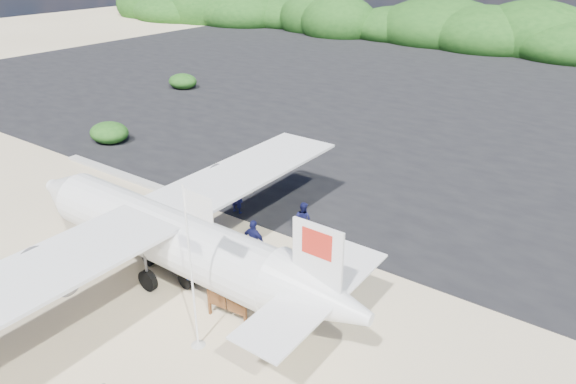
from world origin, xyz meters
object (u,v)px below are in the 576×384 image
crew_c (254,241)px  aircraft_large (572,134)px  crew_a (236,193)px  flagpole (198,345)px  signboard (228,321)px  crew_b (303,219)px  aircraft_small (336,65)px  baggage_cart (181,268)px

crew_c → aircraft_large: aircraft_large is taller
crew_a → aircraft_large: size_ratio=0.11×
flagpole → crew_c: (-1.47, 4.56, 0.88)m
flagpole → signboard: size_ratio=3.38×
crew_b → aircraft_small: bearing=-57.8°
baggage_cart → crew_c: size_ratio=1.75×
baggage_cart → crew_a: bearing=110.2°
baggage_cart → crew_c: (1.94, 1.98, 0.88)m
flagpole → crew_b: bearing=98.4°
baggage_cart → crew_c: crew_c is taller
flagpole → signboard: (-0.01, 1.36, 0.00)m
aircraft_large → crew_b: bearing=72.0°
crew_a → aircraft_small: size_ratio=0.30×
crew_b → crew_a: bearing=5.0°
signboard → crew_b: crew_b is taller
signboard → aircraft_small: bearing=109.9°
aircraft_large → aircraft_small: (-23.17, 9.52, 0.00)m
aircraft_small → crew_b: bearing=89.7°
aircraft_small → signboard: bearing=87.1°
baggage_cart → flagpole: flagpole is taller
crew_a → flagpole: bearing=122.2°
aircraft_large → signboard: bearing=78.0°
baggage_cart → crew_c: 2.91m
signboard → crew_c: bearing=108.8°
crew_c → aircraft_large: (7.39, 23.46, -0.88)m
crew_b → aircraft_large: (6.98, 20.73, -0.76)m
signboard → aircraft_large: 27.31m
flagpole → aircraft_small: bearing=114.7°
flagpole → crew_b: 7.41m
crew_c → crew_b: bearing=-99.7°
crew_c → aircraft_small: crew_c is taller
crew_b → aircraft_large: 21.89m
baggage_cart → crew_c: bearing=51.2°
signboard → aircraft_large: aircraft_large is taller
crew_b → crew_c: (-0.40, -2.73, 0.12)m
signboard → aircraft_large: bearing=71.8°
aircraft_large → aircraft_small: 25.05m
crew_c → aircraft_large: bearing=-108.7°
baggage_cart → aircraft_small: size_ratio=0.49×
signboard → aircraft_large: size_ratio=0.09×
flagpole → crew_a: 8.63m
crew_b → signboard: bearing=104.1°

